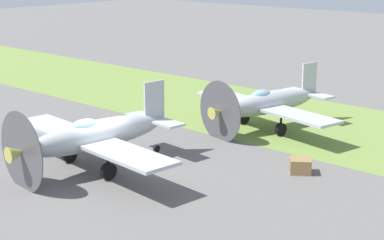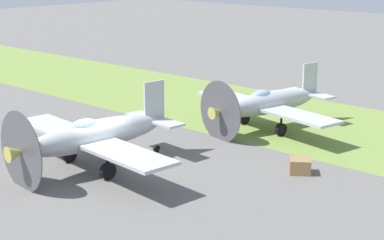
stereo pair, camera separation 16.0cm
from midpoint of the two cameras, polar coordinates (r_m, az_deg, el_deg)
ground_plane at (r=27.64m, az=-7.82°, el=-4.65°), size 160.00×160.00×0.00m
grass_verge at (r=36.88m, az=7.45°, el=0.36°), size 120.00×11.00×0.01m
airplane_lead at (r=27.53m, az=-9.19°, el=-1.43°), size 10.31×8.16×3.66m
airplane_wingman at (r=33.81m, az=6.78°, el=1.58°), size 9.80×7.82×3.47m
fuel_drum at (r=34.86m, az=-3.36°, el=0.37°), size 0.60×0.60×0.90m
supply_crate at (r=27.45m, az=9.79°, el=-4.17°), size 1.26×1.26×0.64m
runway_marker_cone at (r=37.63m, az=-4.27°, el=1.08°), size 0.36×0.36×0.44m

